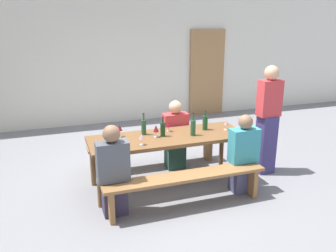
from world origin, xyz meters
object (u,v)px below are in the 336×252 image
(wine_bottle_2, at_px, (144,127))
(seated_guest_near_1, at_px, (243,156))
(wine_glass_1, at_px, (120,128))
(standing_host, at_px, (268,121))
(seated_guest_near_0, at_px, (113,173))
(wine_bottle_0, at_px, (205,122))
(bench_near, at_px, (186,181))
(wine_bottle_1, at_px, (193,127))
(seated_guest_far_0, at_px, (175,137))
(wine_glass_4, at_px, (169,124))
(wine_glass_3, at_px, (142,137))
(wooden_door, at_px, (207,73))
(wine_bottle_3, at_px, (163,129))
(wine_glass_0, at_px, (156,129))
(tasting_table, at_px, (168,141))
(bench_far, at_px, (154,146))
(wine_glass_2, at_px, (226,123))

(wine_bottle_2, distance_m, seated_guest_near_1, 1.46)
(wine_glass_1, xyz_separation_m, standing_host, (2.24, -0.28, -0.04))
(seated_guest_near_0, xyz_separation_m, seated_guest_near_1, (1.81, 0.00, -0.02))
(wine_bottle_0, bearing_deg, bench_near, -128.22)
(bench_near, distance_m, wine_bottle_1, 0.87)
(bench_near, height_order, seated_guest_far_0, seated_guest_far_0)
(wine_glass_4, height_order, seated_guest_near_1, seated_guest_near_1)
(wine_glass_3, xyz_separation_m, seated_guest_far_0, (0.76, 0.76, -0.33))
(wooden_door, distance_m, seated_guest_near_0, 5.09)
(wooden_door, xyz_separation_m, seated_guest_far_0, (-1.91, -2.91, -0.52))
(wine_bottle_3, height_order, wine_glass_0, wine_bottle_3)
(tasting_table, height_order, seated_guest_far_0, seated_guest_far_0)
(wine_glass_3, xyz_separation_m, seated_guest_near_0, (-0.45, -0.32, -0.31))
(wooden_door, bearing_deg, seated_guest_near_0, -128.03)
(bench_near, bearing_deg, wine_glass_0, 103.75)
(standing_host, bearing_deg, wine_bottle_1, 0.19)
(wine_bottle_1, distance_m, seated_guest_near_1, 0.80)
(wine_bottle_1, xyz_separation_m, wine_glass_4, (-0.27, 0.29, -0.01))
(tasting_table, distance_m, wine_bottle_0, 0.66)
(wine_glass_1, relative_size, wine_glass_4, 1.11)
(wine_bottle_2, height_order, wine_glass_4, wine_bottle_2)
(wine_glass_1, bearing_deg, wine_glass_3, -64.39)
(bench_far, bearing_deg, standing_host, -25.79)
(wine_bottle_3, distance_m, wine_glass_2, 0.99)
(wine_bottle_2, bearing_deg, seated_guest_far_0, 30.09)
(wine_bottle_1, bearing_deg, seated_guest_near_0, -159.85)
(seated_guest_near_0, bearing_deg, wine_glass_0, -52.34)
(wine_bottle_0, relative_size, seated_guest_near_0, 0.26)
(bench_far, distance_m, wine_glass_1, 0.96)
(bench_far, xyz_separation_m, wine_glass_0, (-0.17, -0.67, 0.51))
(wine_glass_4, bearing_deg, wooden_door, 56.53)
(wooden_door, relative_size, wine_glass_4, 13.11)
(wine_glass_2, height_order, wine_glass_4, wine_glass_4)
(wine_bottle_2, bearing_deg, wine_glass_3, -109.07)
(wine_glass_0, relative_size, standing_host, 0.10)
(wine_bottle_2, bearing_deg, bench_far, 59.01)
(seated_guest_near_1, bearing_deg, bench_far, 36.66)
(tasting_table, xyz_separation_m, wine_bottle_3, (-0.07, 0.02, 0.18))
(wine_bottle_0, bearing_deg, wine_glass_4, 168.97)
(wine_bottle_0, bearing_deg, seated_guest_far_0, 125.37)
(wine_bottle_1, bearing_deg, wine_bottle_3, 166.09)
(bench_far, bearing_deg, wine_bottle_2, -120.99)
(wine_glass_1, height_order, seated_guest_far_0, seated_guest_far_0)
(wine_glass_1, xyz_separation_m, wine_glass_4, (0.73, 0.00, -0.02))
(wine_glass_2, bearing_deg, standing_host, -5.62)
(seated_guest_far_0, bearing_deg, tasting_table, -29.98)
(tasting_table, height_order, bench_near, tasting_table)
(wooden_door, distance_m, wine_bottle_3, 4.13)
(wooden_door, distance_m, bench_far, 3.61)
(tasting_table, distance_m, seated_guest_near_0, 1.05)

